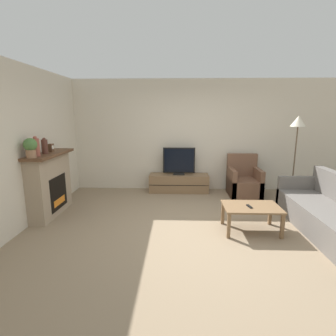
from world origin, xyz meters
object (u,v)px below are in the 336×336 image
Objects in this scene: tv_stand at (179,183)px; floor_lamp at (298,129)px; fireplace at (50,184)px; armchair at (244,183)px; mantel_clock at (51,148)px; mantel_vase_left at (36,147)px; mantel_vase_centre_left at (45,146)px; remote at (249,206)px; potted_plant at (30,147)px; coffee_table at (251,209)px; tv at (179,162)px; couch at (336,218)px.

tv_stand is 0.78× the size of floor_lamp.
fireplace is 4.17m from armchair.
mantel_clock is 4.90m from floor_lamp.
mantel_vase_left is 1.18× the size of mantel_vase_centre_left.
armchair reaches higher than remote.
mantel_clock reaches higher than fireplace.
mantel_vase_centre_left is 0.20× the size of tv_stand.
floor_lamp is at bearing 11.22° from mantel_vase_centre_left.
floor_lamp is at bearing -15.82° from tv_stand.
remote is at bearing -63.40° from tv_stand.
potted_plant is (0.02, -0.55, 0.76)m from fireplace.
fireplace is 3.64m from coffee_table.
fireplace reaches higher than remote.
tv_stand is at bearing 34.37° from mantel_vase_centre_left.
potted_plant is at bearing -154.44° from armchair.
mantel_vase_left is at bearing 90.00° from potted_plant.
floor_lamp is (2.43, -0.69, 0.84)m from tv.
tv_stand is at bearing 41.10° from potted_plant.
tv_stand is at bearing 38.84° from mantel_vase_left.
mantel_clock is 2.84m from tv.
floor_lamp reaches higher than remote.
potted_plant reaches higher than mantel_clock.
tv_stand is 2.46m from coffee_table.
tv_stand is 0.53m from tv.
potted_plant is (-0.00, -0.68, 0.10)m from mantel_clock.
mantel_vase_left is at bearing -87.52° from fireplace.
mantel_clock is at bearing 89.92° from mantel_vase_left.
tv_stand is 1.60× the size of coffee_table.
coffee_table is at bearing -130.79° from floor_lamp.
floor_lamp reaches higher than potted_plant.
fireplace is at bearing -147.42° from tv_stand.
mantel_vase_left reaches higher than armchair.
potted_plant is (0.00, -0.16, 0.02)m from mantel_vase_left.
mantel_vase_centre_left is at bearing -90.19° from mantel_clock.
fireplace is 0.84m from mantel_vase_left.
tv is at bearing 38.81° from mantel_vase_left.
tv_stand is at bearing 118.12° from coffee_table.
fireplace reaches higher than coffee_table.
floor_lamp reaches higher than armchair.
tv is 0.86× the size of coffee_table.
couch is (4.84, -0.65, -1.03)m from mantel_vase_centre_left.
coffee_table is at bearing -3.59° from mantel_vase_left.
mantel_vase_left is 0.38× the size of coffee_table.
fireplace is at bearing 157.92° from remote.
tv_stand is 0.59× the size of couch.
floor_lamp is at bearing 49.21° from coffee_table.
tv is at bearing 34.34° from mantel_vase_centre_left.
fireplace reaches higher than tv_stand.
mantel_clock is at bearing 89.81° from mantel_vase_centre_left.
fireplace is at bearing 99.81° from mantel_vase_centre_left.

